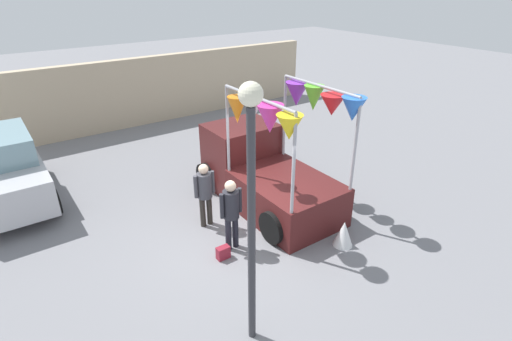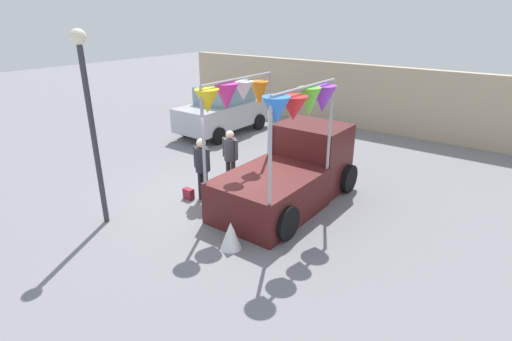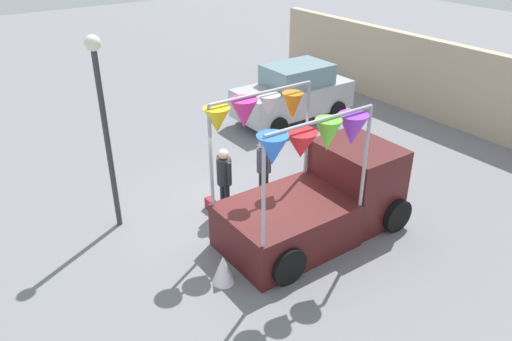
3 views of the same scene
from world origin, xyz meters
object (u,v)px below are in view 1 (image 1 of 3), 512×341
Objects in this scene: person_customer at (231,209)px; person_vendor at (205,190)px; vendor_truck at (263,167)px; street_lamp at (251,191)px; parked_car at (4,170)px; handbag at (223,253)px; folded_kite_bundle_white at (344,234)px.

person_customer is 1.12m from person_vendor.
street_lamp is at bearing -128.40° from vendor_truck.
vendor_truck is 2.56× the size of person_vendor.
vendor_truck is 0.96× the size of street_lamp.
person_customer is (3.69, -5.03, 0.05)m from parked_car.
vendor_truck is 2.77m from handbag.
person_vendor is at bearing 73.63° from street_lamp.
parked_car is 6.24m from person_customer.
vendor_truck is at bearing 35.37° from handbag.
parked_car reaches higher than person_vendor.
vendor_truck is at bearing 6.68° from person_vendor.
street_lamp reaches higher than folded_kite_bundle_white.
street_lamp is at bearing -163.97° from folded_kite_bundle_white.
person_customer reaches higher than person_vendor.
person_vendor is 0.38× the size of street_lamp.
person_vendor is 5.71× the size of handbag.
handbag is (3.34, -5.23, -0.80)m from parked_car.
vendor_truck is 2.76m from folded_kite_bundle_white.
street_lamp is 4.01m from folded_kite_bundle_white.
handbag is at bearing 154.82° from folded_kite_bundle_white.
vendor_truck is 2.47× the size of person_customer.
street_lamp is (-1.00, -2.21, 1.75)m from person_customer.
person_vendor is (-0.02, 1.12, -0.04)m from person_customer.
person_customer is at bearing 147.08° from folded_kite_bundle_white.
vendor_truck is at bearing 36.38° from person_customer.
folded_kite_bundle_white is (2.41, -1.13, 0.16)m from handbag.
handbag is 3.35m from street_lamp.
street_lamp reaches higher than handbag.
street_lamp is (2.69, -7.23, 1.80)m from parked_car.
vendor_truck is at bearing -33.87° from parked_car.
street_lamp is 7.09× the size of folded_kite_bundle_white.
handbag is at bearing -144.63° from vendor_truck.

